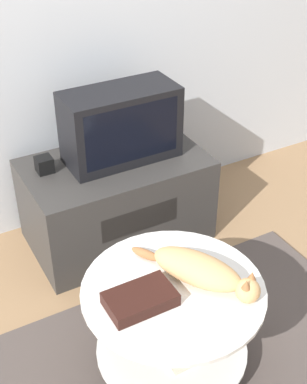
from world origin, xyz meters
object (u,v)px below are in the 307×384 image
at_px(dvd_box, 140,299).
at_px(cat, 201,271).
at_px(speaker, 44,165).
at_px(tv, 121,125).

bearing_deg(dvd_box, cat, -1.37).
bearing_deg(speaker, cat, -75.42).
xyz_separation_m(tv, cat, (-0.14, -1.01, -0.17)).
bearing_deg(cat, tv, 142.40).
distance_m(speaker, cat, 1.12).
distance_m(dvd_box, cat, 0.28).
bearing_deg(dvd_box, speaker, 90.30).
height_order(tv, dvd_box, tv).
bearing_deg(cat, speaker, 164.90).
height_order(tv, speaker, tv).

